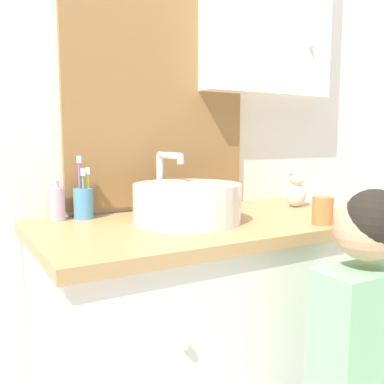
{
  "coord_description": "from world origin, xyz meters",
  "views": [
    {
      "loc": [
        -0.71,
        -0.8,
        1.08
      ],
      "look_at": [
        -0.09,
        0.26,
        0.93
      ],
      "focal_mm": 40.0,
      "sensor_mm": 36.0,
      "label": 1
    }
  ],
  "objects_px": {
    "sink_basin": "(187,202)",
    "child_figure": "(359,362)",
    "soap_dispenser": "(58,203)",
    "teddy_bear": "(296,189)",
    "drinking_cup": "(323,211)",
    "toothbrush_holder": "(83,201)"
  },
  "relations": [
    {
      "from": "toothbrush_holder",
      "to": "child_figure",
      "type": "height_order",
      "value": "toothbrush_holder"
    },
    {
      "from": "soap_dispenser",
      "to": "child_figure",
      "type": "bearing_deg",
      "value": -51.76
    },
    {
      "from": "sink_basin",
      "to": "child_figure",
      "type": "bearing_deg",
      "value": -65.74
    },
    {
      "from": "sink_basin",
      "to": "teddy_bear",
      "type": "height_order",
      "value": "sink_basin"
    },
    {
      "from": "soap_dispenser",
      "to": "teddy_bear",
      "type": "height_order",
      "value": "teddy_bear"
    },
    {
      "from": "teddy_bear",
      "to": "sink_basin",
      "type": "bearing_deg",
      "value": -174.08
    },
    {
      "from": "teddy_bear",
      "to": "drinking_cup",
      "type": "relative_size",
      "value": 1.72
    },
    {
      "from": "child_figure",
      "to": "drinking_cup",
      "type": "xyz_separation_m",
      "value": [
        0.12,
        0.24,
        0.33
      ]
    },
    {
      "from": "toothbrush_holder",
      "to": "soap_dispenser",
      "type": "xyz_separation_m",
      "value": [
        -0.08,
        0.01,
        -0.0
      ]
    },
    {
      "from": "soap_dispenser",
      "to": "toothbrush_holder",
      "type": "bearing_deg",
      "value": -8.1
    },
    {
      "from": "sink_basin",
      "to": "drinking_cup",
      "type": "bearing_deg",
      "value": -35.19
    },
    {
      "from": "soap_dispenser",
      "to": "teddy_bear",
      "type": "xyz_separation_m",
      "value": [
        0.83,
        -0.17,
        0.01
      ]
    },
    {
      "from": "sink_basin",
      "to": "child_figure",
      "type": "xyz_separation_m",
      "value": [
        0.22,
        -0.48,
        -0.35
      ]
    },
    {
      "from": "drinking_cup",
      "to": "teddy_bear",
      "type": "bearing_deg",
      "value": 59.69
    },
    {
      "from": "soap_dispenser",
      "to": "child_figure",
      "type": "distance_m",
      "value": 0.95
    },
    {
      "from": "soap_dispenser",
      "to": "teddy_bear",
      "type": "bearing_deg",
      "value": -11.53
    },
    {
      "from": "child_figure",
      "to": "drinking_cup",
      "type": "bearing_deg",
      "value": 64.4
    },
    {
      "from": "sink_basin",
      "to": "toothbrush_holder",
      "type": "xyz_separation_m",
      "value": [
        -0.26,
        0.21,
        -0.01
      ]
    },
    {
      "from": "soap_dispenser",
      "to": "child_figure",
      "type": "height_order",
      "value": "same"
    },
    {
      "from": "sink_basin",
      "to": "teddy_bear",
      "type": "xyz_separation_m",
      "value": [
        0.5,
        0.05,
        0.0
      ]
    },
    {
      "from": "child_figure",
      "to": "teddy_bear",
      "type": "height_order",
      "value": "teddy_bear"
    },
    {
      "from": "toothbrush_holder",
      "to": "drinking_cup",
      "type": "bearing_deg",
      "value": -37.01
    }
  ]
}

